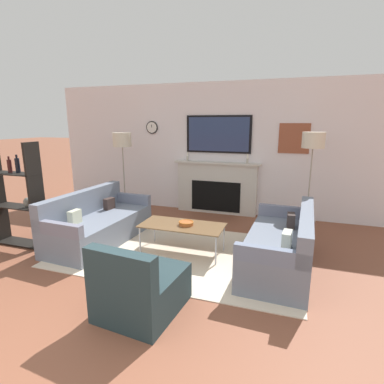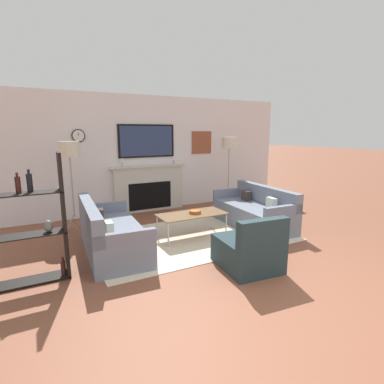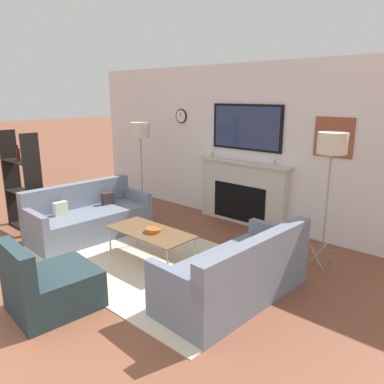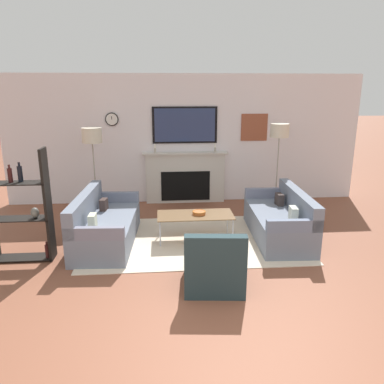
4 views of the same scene
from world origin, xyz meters
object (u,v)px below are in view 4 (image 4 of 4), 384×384
floor_lamp_right (280,132)px  floor_lamp_left (92,137)px  couch_right (280,221)px  couch_left (104,226)px  shelf_unit (20,209)px  armchair (214,266)px  decorative_bowl (199,212)px  coffee_table (195,216)px

floor_lamp_right → floor_lamp_left: bearing=180.0°
couch_right → floor_lamp_left: size_ratio=1.09×
couch_left → floor_lamp_left: (-0.35, 1.43, 1.25)m
shelf_unit → floor_lamp_left: bearing=69.7°
floor_lamp_left → armchair: bearing=-56.7°
floor_lamp_right → shelf_unit: (-4.29, -1.94, -0.82)m
couch_left → shelf_unit: shelf_unit is taller
armchair → decorative_bowl: (-0.04, 1.49, 0.21)m
decorative_bowl → floor_lamp_left: (-1.87, 1.42, 1.06)m
coffee_table → decorative_bowl: bearing=2.6°
floor_lamp_right → shelf_unit: 4.78m
coffee_table → floor_lamp_right: floor_lamp_right is taller
couch_right → armchair: bearing=-131.7°
shelf_unit → floor_lamp_right: bearing=24.3°
couch_right → decorative_bowl: 1.36m
decorative_bowl → armchair: bearing=-88.5°
floor_lamp_left → shelf_unit: size_ratio=1.05×
couch_left → decorative_bowl: bearing=0.4°
floor_lamp_right → coffee_table: bearing=-141.2°
couch_left → shelf_unit: (-1.07, -0.51, 0.48)m
armchair → floor_lamp_left: size_ratio=0.53×
floor_lamp_right → decorative_bowl: bearing=-140.3°
armchair → floor_lamp_right: (1.67, 2.90, 1.33)m
couch_right → floor_lamp_left: bearing=156.0°
couch_right → floor_lamp_right: bearing=76.1°
couch_left → armchair: (1.56, -1.47, -0.03)m
armchair → decorative_bowl: armchair is taller
armchair → floor_lamp_left: (-1.91, 2.90, 1.28)m
floor_lamp_left → shelf_unit: (-0.72, -1.94, -0.77)m
coffee_table → shelf_unit: bearing=-168.4°
coffee_table → floor_lamp_left: (-1.81, 1.42, 1.12)m
floor_lamp_left → floor_lamp_right: 3.57m
couch_right → coffee_table: 1.42m
couch_left → armchair: size_ratio=2.12×
floor_lamp_right → armchair: bearing=-119.9°
decorative_bowl → floor_lamp_left: floor_lamp_left is taller
floor_lamp_right → shelf_unit: bearing=-155.7°
couch_left → shelf_unit: bearing=-154.5°
coffee_table → floor_lamp_right: (1.77, 1.42, 1.17)m
couch_left → armchair: bearing=-43.4°
armchair → couch_left: bearing=136.6°
decorative_bowl → shelf_unit: (-2.59, -0.52, 0.30)m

